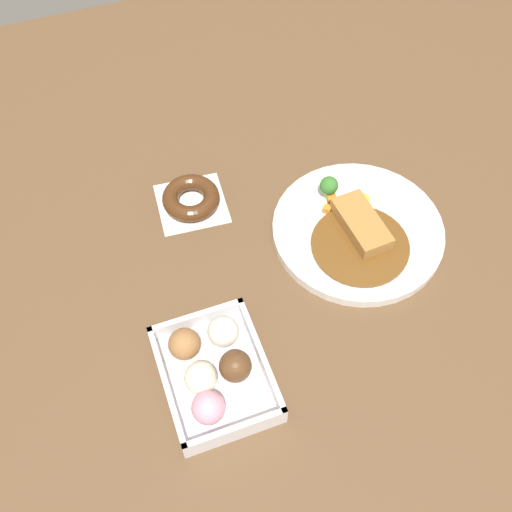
{
  "coord_description": "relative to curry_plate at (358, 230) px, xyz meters",
  "views": [
    {
      "loc": [
        0.51,
        -0.26,
        0.84
      ],
      "look_at": [
        -0.0,
        -0.08,
        0.03
      ],
      "focal_mm": 42.73,
      "sensor_mm": 36.0,
      "label": 1
    }
  ],
  "objects": [
    {
      "name": "chocolate_ring_donut",
      "position": [
        -0.16,
        -0.24,
        0.0
      ],
      "size": [
        0.13,
        0.13,
        0.03
      ],
      "color": "white",
      "rests_on": "ground_plane"
    },
    {
      "name": "donut_box",
      "position": [
        0.16,
        -0.31,
        0.01
      ],
      "size": [
        0.19,
        0.15,
        0.06
      ],
      "color": "white",
      "rests_on": "ground_plane"
    },
    {
      "name": "curry_plate",
      "position": [
        0.0,
        0.0,
        0.0
      ],
      "size": [
        0.29,
        0.29,
        0.06
      ],
      "color": "white",
      "rests_on": "ground_plane"
    },
    {
      "name": "ground_plane",
      "position": [
        0.0,
        -0.11,
        -0.01
      ],
      "size": [
        1.6,
        1.6,
        0.0
      ],
      "primitive_type": "plane",
      "color": "brown"
    }
  ]
}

